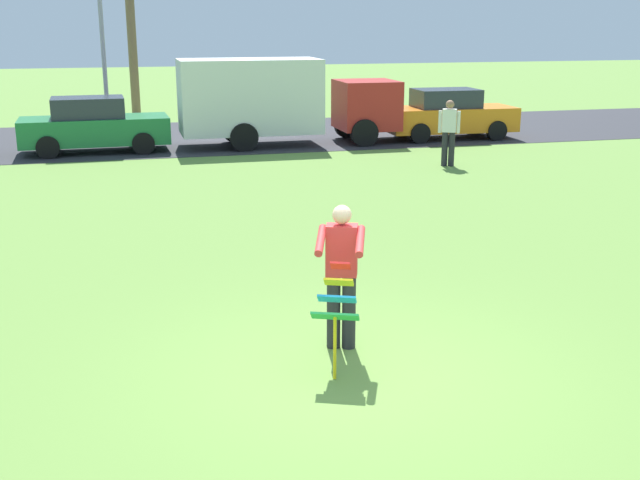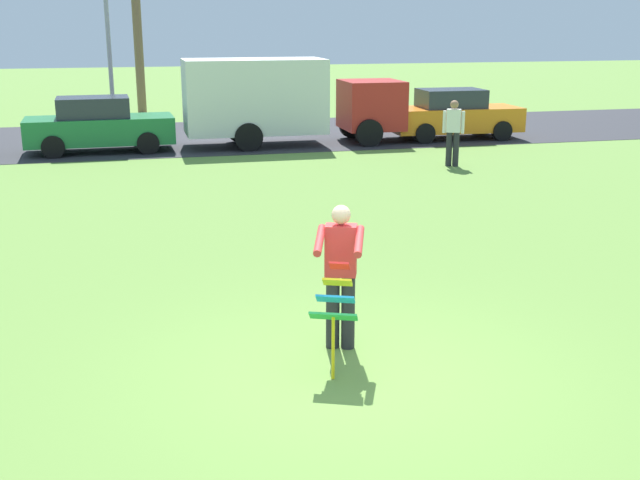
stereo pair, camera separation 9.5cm
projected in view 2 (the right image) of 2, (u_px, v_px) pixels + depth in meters
The scene contains 9 objects.
ground_plane at pixel (353, 373), 8.66m from camera, with size 120.00×120.00×0.00m, color olive.
road_strip at pixel (197, 137), 26.08m from camera, with size 120.00×8.00×0.01m, color #2D2D33.
person_kite_flyer at pixel (341, 271), 9.08m from camera, with size 0.69×0.76×1.73m.
kite_held at pixel (335, 303), 8.46m from camera, with size 0.58×0.72×1.19m.
parked_car_green at pixel (99, 126), 22.93m from camera, with size 4.25×1.93×1.60m.
parked_truck_red_cab at pixel (281, 99), 24.01m from camera, with size 6.71×2.13×2.62m.
parked_car_orange at pixel (454, 115), 25.49m from camera, with size 4.23×1.89×1.60m.
streetlight_pole at pixel (107, 13), 28.64m from camera, with size 0.24×1.65×7.00m.
person_walker_near at pixel (453, 131), 20.66m from camera, with size 0.52×0.36×1.73m.
Camera 2 is at (-2.26, -7.63, 3.75)m, focal length 44.22 mm.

